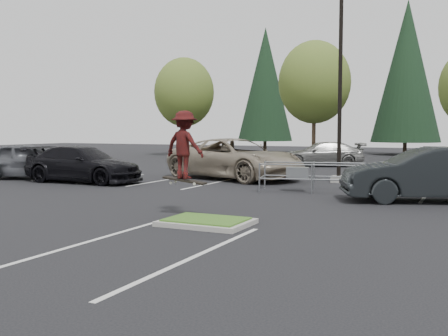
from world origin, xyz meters
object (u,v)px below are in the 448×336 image
at_px(car_l_tan, 234,159).
at_px(car_l_grey, 30,161).
at_px(light_pole, 340,81).
at_px(decid_a, 184,94).
at_px(decid_b, 314,85).
at_px(conif_b, 407,71).
at_px(car_r_charc, 427,174).
at_px(skateboarder, 185,145).
at_px(car_l_black, 83,164).
at_px(cart_corral, 301,173).
at_px(car_far_silver, 323,154).
at_px(conif_a, 265,84).

relative_size(car_l_tan, car_l_grey, 1.37).
distance_m(light_pole, decid_a, 25.86).
height_order(decid_b, conif_b, conif_b).
height_order(car_l_grey, car_r_charc, car_r_charc).
relative_size(skateboarder, car_r_charc, 0.37).
height_order(conif_b, car_l_tan, conif_b).
relative_size(decid_a, car_l_tan, 1.25).
bearing_deg(decid_a, car_l_black, -70.83).
distance_m(light_pole, car_l_black, 12.21).
xyz_separation_m(light_pole, cart_corral, (-0.49, -4.10, -3.85)).
bearing_deg(conif_b, car_far_silver, -98.95).
height_order(decid_a, car_l_tan, decid_a).
height_order(decid_a, cart_corral, decid_a).
distance_m(decid_b, car_far_silver, 10.49).
bearing_deg(car_l_grey, light_pole, -91.24).
distance_m(car_l_tan, car_r_charc, 10.20).
bearing_deg(decid_b, decid_a, -177.61).
bearing_deg(conif_a, skateboarder, -71.83).
bearing_deg(cart_corral, car_l_black, 172.32).
bearing_deg(decid_b, conif_b, 58.91).
bearing_deg(cart_corral, car_far_silver, 88.89).
bearing_deg(car_l_tan, car_r_charc, -97.64).
height_order(decid_b, car_r_charc, decid_b).
xyz_separation_m(conif_a, car_l_black, (4.00, -33.00, -6.27)).
bearing_deg(car_l_tan, car_far_silver, 9.95).
bearing_deg(car_l_grey, car_far_silver, -55.75).
bearing_deg(car_far_silver, conif_a, -172.76).
relative_size(light_pole, conif_a, 0.78).
relative_size(cart_corral, car_r_charc, 0.76).
relative_size(cart_corral, skateboarder, 2.06).
distance_m(conif_b, cart_corral, 33.37).
xyz_separation_m(car_l_black, car_far_silver, (7.09, 15.00, -0.03)).
xyz_separation_m(skateboarder, car_far_silver, (-1.71, 21.00, -1.18)).
xyz_separation_m(conif_b, skateboarder, (-1.20, -39.50, -5.88)).
xyz_separation_m(conif_b, car_l_black, (-10.00, -33.50, -7.02)).
bearing_deg(conif_b, conif_a, -177.95).
xyz_separation_m(light_pole, decid_b, (-6.51, 18.53, 1.48)).
height_order(light_pole, decid_a, light_pole).
height_order(decid_b, car_far_silver, decid_b).
xyz_separation_m(cart_corral, skateboarder, (-1.21, -6.90, 1.26)).
height_order(light_pole, car_l_grey, light_pole).
relative_size(car_l_tan, car_r_charc, 1.28).
xyz_separation_m(cart_corral, car_l_tan, (-4.51, 3.60, 0.27)).
height_order(skateboarder, car_l_grey, skateboarder).
relative_size(car_l_grey, car_r_charc, 0.94).
relative_size(light_pole, car_l_black, 1.78).
bearing_deg(car_r_charc, conif_b, 166.33).
height_order(car_r_charc, car_far_silver, car_r_charc).
relative_size(decid_b, cart_corral, 2.29).
distance_m(cart_corral, skateboarder, 7.12).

